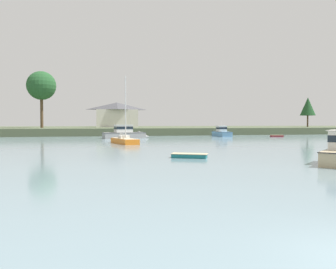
% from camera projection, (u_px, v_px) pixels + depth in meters
% --- Properties ---
extents(far_shore_bank, '(227.58, 53.96, 1.69)m').
position_uv_depth(far_shore_bank, '(118.00, 130.00, 98.32)').
color(far_shore_bank, '#4C563D').
rests_on(far_shore_bank, ground).
extents(cruiser_skyblue, '(2.45, 8.20, 3.99)m').
position_uv_depth(cruiser_skyblue, '(221.00, 134.00, 70.93)').
color(cruiser_skyblue, '#669ECC').
rests_on(cruiser_skyblue, ground).
extents(sailboat_orange, '(3.58, 7.15, 9.88)m').
position_uv_depth(sailboat_orange, '(124.00, 142.00, 45.92)').
color(sailboat_orange, orange).
rests_on(sailboat_orange, ground).
extents(dinghy_maroon, '(2.86, 1.61, 0.52)m').
position_uv_depth(dinghy_maroon, '(277.00, 136.00, 68.68)').
color(dinghy_maroon, maroon).
rests_on(dinghy_maroon, ground).
extents(cruiser_grey, '(9.37, 4.28, 4.59)m').
position_uv_depth(cruiser_grey, '(128.00, 135.00, 62.32)').
color(cruiser_grey, gray).
rests_on(cruiser_grey, ground).
extents(dinghy_teal, '(3.20, 2.40, 0.50)m').
position_uv_depth(dinghy_teal, '(189.00, 156.00, 27.15)').
color(dinghy_teal, '#196B70').
rests_on(dinghy_teal, ground).
extents(shore_tree_left, '(4.45, 4.45, 8.93)m').
position_uv_depth(shore_tree_left, '(308.00, 107.00, 98.72)').
color(shore_tree_left, brown).
rests_on(shore_tree_left, far_shore_bank).
extents(shore_tree_far_right, '(7.07, 7.07, 14.00)m').
position_uv_depth(shore_tree_far_right, '(41.00, 86.00, 80.95)').
color(shore_tree_far_right, brown).
rests_on(shore_tree_far_right, far_shore_bank).
extents(cottage_behind_trees, '(12.79, 6.75, 7.22)m').
position_uv_depth(cottage_behind_trees, '(117.00, 114.00, 96.29)').
color(cottage_behind_trees, silver).
rests_on(cottage_behind_trees, far_shore_bank).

